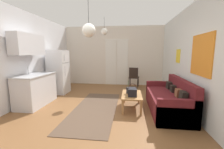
{
  "coord_description": "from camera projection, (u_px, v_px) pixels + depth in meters",
  "views": [
    {
      "loc": [
        0.77,
        -3.2,
        1.51
      ],
      "look_at": [
        0.28,
        0.84,
        0.9
      ],
      "focal_mm": 23.29,
      "sensor_mm": 36.0,
      "label": 1
    }
  ],
  "objects": [
    {
      "name": "ground_plane",
      "position": [
        96.0,
        119.0,
        3.47
      ],
      "size": [
        5.14,
        7.86,
        0.1
      ],
      "primitive_type": "cube",
      "color": "brown"
    },
    {
      "name": "kitchen_counter",
      "position": [
        34.0,
        79.0,
        4.18
      ],
      "size": [
        0.62,
        1.26,
        2.03
      ],
      "color": "silver",
      "rests_on": "ground_plane"
    },
    {
      "name": "wall_right",
      "position": [
        206.0,
        60.0,
        2.98
      ],
      "size": [
        0.12,
        7.46,
        2.72
      ],
      "color": "silver",
      "rests_on": "ground_plane"
    },
    {
      "name": "wall_left",
      "position": [
        2.0,
        59.0,
        3.53
      ],
      "size": [
        0.12,
        7.46,
        2.72
      ],
      "color": "silver",
      "rests_on": "ground_plane"
    },
    {
      "name": "pendant_lamp_far",
      "position": [
        104.0,
        32.0,
        5.03
      ],
      "size": [
        0.23,
        0.23,
        0.6
      ],
      "color": "black"
    },
    {
      "name": "couch",
      "position": [
        170.0,
        100.0,
        3.77
      ],
      "size": [
        0.84,
        1.93,
        0.85
      ],
      "color": "#5B191E",
      "rests_on": "ground_plane"
    },
    {
      "name": "pendant_lamp_near",
      "position": [
        89.0,
        30.0,
        3.02
      ],
      "size": [
        0.28,
        0.28,
        0.89
      ],
      "color": "black"
    },
    {
      "name": "bamboo_vase",
      "position": [
        128.0,
        90.0,
        3.99
      ],
      "size": [
        0.1,
        0.1,
        0.39
      ],
      "color": "#2D2D33",
      "rests_on": "coffee_table"
    },
    {
      "name": "accent_chair",
      "position": [
        134.0,
        76.0,
        6.27
      ],
      "size": [
        0.48,
        0.46,
        0.89
      ],
      "rotation": [
        0.0,
        0.0,
        2.98
      ],
      "color": "black",
      "rests_on": "ground_plane"
    },
    {
      "name": "area_rug",
      "position": [
        95.0,
        109.0,
        3.95
      ],
      "size": [
        1.12,
        2.84,
        0.01
      ],
      "primitive_type": "cube",
      "color": "brown",
      "rests_on": "ground_plane"
    },
    {
      "name": "wall_back",
      "position": [
        113.0,
        56.0,
        6.87
      ],
      "size": [
        4.74,
        0.13,
        2.72
      ],
      "color": "silver",
      "rests_on": "ground_plane"
    },
    {
      "name": "coffee_table",
      "position": [
        132.0,
        96.0,
        3.93
      ],
      "size": [
        0.52,
        0.95,
        0.4
      ],
      "color": "#A87542",
      "rests_on": "ground_plane"
    },
    {
      "name": "refrigerator",
      "position": [
        59.0,
        72.0,
        5.41
      ],
      "size": [
        0.65,
        0.64,
        1.6
      ],
      "color": "white",
      "rests_on": "ground_plane"
    },
    {
      "name": "handbag",
      "position": [
        132.0,
        92.0,
        3.78
      ],
      "size": [
        0.22,
        0.33,
        0.32
      ],
      "color": "black",
      "rests_on": "coffee_table"
    }
  ]
}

